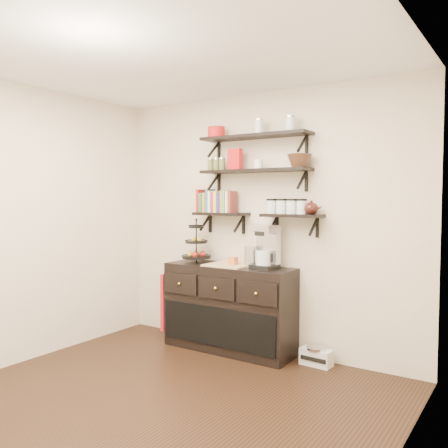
# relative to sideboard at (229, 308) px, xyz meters

# --- Properties ---
(floor) EXTENTS (3.50, 3.50, 0.00)m
(floor) POSITION_rel_sideboard_xyz_m (0.24, -1.51, -0.45)
(floor) COLOR black
(floor) RESTS_ON ground
(ceiling) EXTENTS (3.50, 3.50, 0.02)m
(ceiling) POSITION_rel_sideboard_xyz_m (0.24, -1.51, 2.25)
(ceiling) COLOR white
(ceiling) RESTS_ON back_wall
(back_wall) EXTENTS (3.50, 0.02, 2.70)m
(back_wall) POSITION_rel_sideboard_xyz_m (0.24, 0.24, 0.90)
(back_wall) COLOR beige
(back_wall) RESTS_ON ground
(left_wall) EXTENTS (0.02, 3.50, 2.70)m
(left_wall) POSITION_rel_sideboard_xyz_m (-1.51, -1.51, 0.90)
(left_wall) COLOR beige
(left_wall) RESTS_ON ground
(right_wall) EXTENTS (0.02, 3.50, 2.70)m
(right_wall) POSITION_rel_sideboard_xyz_m (1.99, -1.51, 0.90)
(right_wall) COLOR beige
(right_wall) RESTS_ON ground
(shelf_top) EXTENTS (1.20, 0.27, 0.23)m
(shelf_top) POSITION_rel_sideboard_xyz_m (0.24, 0.10, 1.78)
(shelf_top) COLOR black
(shelf_top) RESTS_ON back_wall
(shelf_mid) EXTENTS (1.20, 0.27, 0.23)m
(shelf_mid) POSITION_rel_sideboard_xyz_m (0.24, 0.10, 1.43)
(shelf_mid) COLOR black
(shelf_mid) RESTS_ON back_wall
(shelf_low_left) EXTENTS (0.60, 0.25, 0.23)m
(shelf_low_left) POSITION_rel_sideboard_xyz_m (-0.18, 0.12, 0.98)
(shelf_low_left) COLOR black
(shelf_low_left) RESTS_ON back_wall
(shelf_low_right) EXTENTS (0.60, 0.25, 0.23)m
(shelf_low_right) POSITION_rel_sideboard_xyz_m (0.66, 0.12, 0.98)
(shelf_low_right) COLOR black
(shelf_low_right) RESTS_ON back_wall
(cookbooks) EXTENTS (0.43, 0.15, 0.26)m
(cookbooks) POSITION_rel_sideboard_xyz_m (-0.23, 0.12, 1.11)
(cookbooks) COLOR #A51817
(cookbooks) RESTS_ON shelf_low_left
(glass_canisters) EXTENTS (0.43, 0.10, 0.13)m
(glass_canisters) POSITION_rel_sideboard_xyz_m (0.60, 0.12, 1.06)
(glass_canisters) COLOR silver
(glass_canisters) RESTS_ON shelf_low_right
(sideboard) EXTENTS (1.40, 0.50, 0.92)m
(sideboard) POSITION_rel_sideboard_xyz_m (0.00, 0.00, 0.00)
(sideboard) COLOR black
(sideboard) RESTS_ON floor
(fruit_stand) EXTENTS (0.31, 0.31, 0.46)m
(fruit_stand) POSITION_rel_sideboard_xyz_m (-0.43, 0.00, 0.61)
(fruit_stand) COLOR black
(fruit_stand) RESTS_ON sideboard
(candle) EXTENTS (0.08, 0.08, 0.08)m
(candle) POSITION_rel_sideboard_xyz_m (0.04, 0.00, 0.50)
(candle) COLOR #B9622A
(candle) RESTS_ON sideboard
(coffee_maker) EXTENTS (0.26, 0.25, 0.44)m
(coffee_maker) POSITION_rel_sideboard_xyz_m (0.42, 0.03, 0.66)
(coffee_maker) COLOR black
(coffee_maker) RESTS_ON sideboard
(thermal_carafe) EXTENTS (0.11, 0.11, 0.22)m
(thermal_carafe) POSITION_rel_sideboard_xyz_m (0.26, -0.02, 0.56)
(thermal_carafe) COLOR silver
(thermal_carafe) RESTS_ON sideboard
(apron) EXTENTS (0.04, 0.27, 0.63)m
(apron) POSITION_rel_sideboard_xyz_m (-0.73, -0.10, 0.00)
(apron) COLOR #AC1812
(apron) RESTS_ON sideboard
(radio) EXTENTS (0.31, 0.21, 0.18)m
(radio) POSITION_rel_sideboard_xyz_m (0.94, 0.08, -0.36)
(radio) COLOR silver
(radio) RESTS_ON floor
(recipe_box) EXTENTS (0.17, 0.08, 0.22)m
(recipe_box) POSITION_rel_sideboard_xyz_m (0.01, 0.10, 1.56)
(recipe_box) COLOR red
(recipe_box) RESTS_ON shelf_mid
(walnut_bowl) EXTENTS (0.24, 0.24, 0.13)m
(walnut_bowl) POSITION_rel_sideboard_xyz_m (0.74, 0.10, 1.51)
(walnut_bowl) COLOR black
(walnut_bowl) RESTS_ON shelf_mid
(ramekins) EXTENTS (0.09, 0.09, 0.10)m
(ramekins) POSITION_rel_sideboard_xyz_m (0.29, 0.10, 1.50)
(ramekins) COLOR white
(ramekins) RESTS_ON shelf_mid
(teapot) EXTENTS (0.20, 0.16, 0.14)m
(teapot) POSITION_rel_sideboard_xyz_m (0.86, 0.12, 1.07)
(teapot) COLOR #371410
(teapot) RESTS_ON shelf_low_right
(red_pot) EXTENTS (0.18, 0.18, 0.12)m
(red_pot) POSITION_rel_sideboard_xyz_m (-0.23, 0.10, 1.86)
(red_pot) COLOR red
(red_pot) RESTS_ON shelf_top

